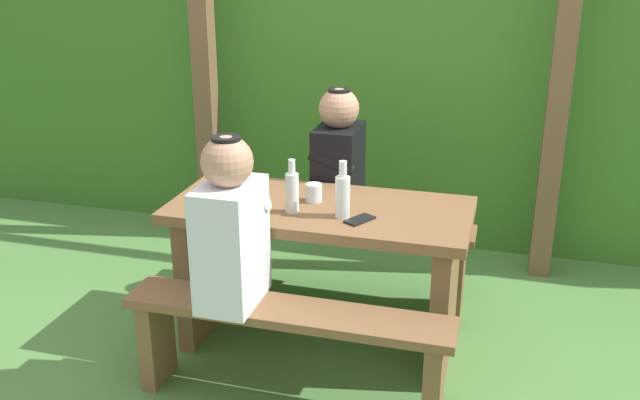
{
  "coord_description": "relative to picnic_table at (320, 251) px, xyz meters",
  "views": [
    {
      "loc": [
        0.83,
        -2.96,
        1.9
      ],
      "look_at": [
        0.0,
        0.0,
        0.76
      ],
      "focal_mm": 39.65,
      "sensor_mm": 36.0,
      "label": 1
    }
  ],
  "objects": [
    {
      "name": "ground_plane",
      "position": [
        0.0,
        0.0,
        -0.5
      ],
      "size": [
        12.0,
        12.0,
        0.0
      ],
      "primitive_type": "plane",
      "color": "#4F813D"
    },
    {
      "name": "hedge_backdrop",
      "position": [
        0.0,
        1.85,
        0.47
      ],
      "size": [
        6.4,
        0.99,
        1.93
      ],
      "primitive_type": "cube",
      "color": "#3C7423",
      "rests_on": "ground_plane"
    },
    {
      "name": "pergola_post_left",
      "position": [
        -1.06,
        1.11,
        0.54
      ],
      "size": [
        0.12,
        0.12,
        2.07
      ],
      "primitive_type": "cube",
      "color": "brown",
      "rests_on": "ground_plane"
    },
    {
      "name": "pergola_post_right",
      "position": [
        1.06,
        1.11,
        0.54
      ],
      "size": [
        0.12,
        0.12,
        2.07
      ],
      "primitive_type": "cube",
      "color": "brown",
      "rests_on": "ground_plane"
    },
    {
      "name": "picnic_table",
      "position": [
        0.0,
        0.0,
        0.0
      ],
      "size": [
        1.4,
        0.64,
        0.73
      ],
      "color": "brown",
      "rests_on": "ground_plane"
    },
    {
      "name": "bench_near",
      "position": [
        0.0,
        -0.51,
        -0.17
      ],
      "size": [
        1.4,
        0.24,
        0.46
      ],
      "color": "brown",
      "rests_on": "ground_plane"
    },
    {
      "name": "bench_far",
      "position": [
        0.0,
        0.51,
        -0.17
      ],
      "size": [
        1.4,
        0.24,
        0.46
      ],
      "color": "brown",
      "rests_on": "ground_plane"
    },
    {
      "name": "person_white_shirt",
      "position": [
        -0.24,
        -0.5,
        0.29
      ],
      "size": [
        0.25,
        0.35,
        0.72
      ],
      "color": "silver",
      "rests_on": "bench_near"
    },
    {
      "name": "person_black_coat",
      "position": [
        -0.04,
        0.5,
        0.29
      ],
      "size": [
        0.25,
        0.35,
        0.72
      ],
      "color": "black",
      "rests_on": "bench_far"
    },
    {
      "name": "drinking_glass",
      "position": [
        -0.04,
        0.04,
        0.28
      ],
      "size": [
        0.08,
        0.08,
        0.09
      ],
      "primitive_type": "cylinder",
      "color": "silver",
      "rests_on": "picnic_table"
    },
    {
      "name": "bottle_left",
      "position": [
        -0.1,
        -0.12,
        0.34
      ],
      "size": [
        0.06,
        0.06,
        0.25
      ],
      "color": "silver",
      "rests_on": "picnic_table"
    },
    {
      "name": "bottle_right",
      "position": [
        0.13,
        -0.11,
        0.34
      ],
      "size": [
        0.07,
        0.07,
        0.26
      ],
      "color": "silver",
      "rests_on": "picnic_table"
    },
    {
      "name": "cell_phone",
      "position": [
        0.22,
        -0.14,
        0.24
      ],
      "size": [
        0.13,
        0.16,
        0.01
      ],
      "primitive_type": "cube",
      "rotation": [
        0.0,
        0.0,
        -0.52
      ],
      "color": "black",
      "rests_on": "picnic_table"
    }
  ]
}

